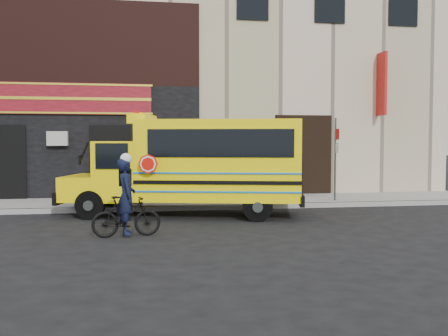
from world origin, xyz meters
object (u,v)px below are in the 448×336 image
at_px(bicycle, 126,216).
at_px(sign_pole, 336,157).
at_px(cyclist, 126,198).
at_px(school_bus, 197,164).

bearing_deg(bicycle, sign_pole, -63.78).
bearing_deg(bicycle, cyclist, -7.63).
xyz_separation_m(school_bus, cyclist, (-1.91, -2.93, -0.65)).
relative_size(bicycle, cyclist, 0.89).
bearing_deg(cyclist, school_bus, -41.03).
distance_m(sign_pole, bicycle, 8.35).
height_order(school_bus, cyclist, school_bus).
bearing_deg(school_bus, bicycle, -122.55).
distance_m(school_bus, cyclist, 3.56).
height_order(sign_pole, cyclist, sign_pole).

